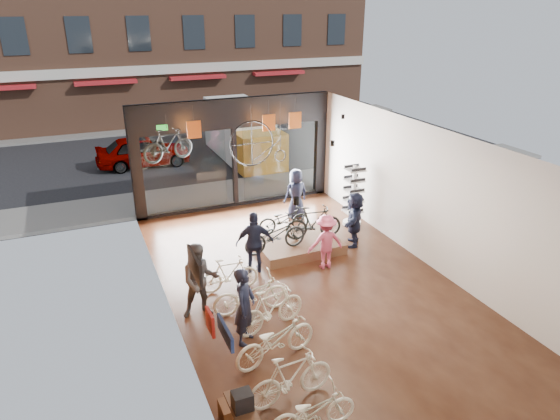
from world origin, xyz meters
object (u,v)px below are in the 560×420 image
floor_bike_3 (271,309)px  sunglasses_rack (353,196)px  hung_bike (168,145)px  customer_0 (245,306)px  box_truck (246,134)px  customer_4 (296,194)px  floor_bike_1 (291,378)px  display_platform (297,244)px  floor_bike_2 (275,340)px  customer_3 (326,242)px  customer_5 (354,219)px  street_car (143,151)px  display_bike_mid (314,222)px  floor_bike_0 (313,411)px  floor_bike_5 (229,274)px  customer_1 (200,280)px  penny_farthing (261,144)px  floor_bike_4 (251,294)px  display_bike_left (275,235)px  customer_2 (255,243)px  display_bike_right (284,219)px

floor_bike_3 → sunglasses_rack: size_ratio=0.86×
hung_bike → customer_0: bearing=164.7°
box_truck → customer_4: box_truck is taller
floor_bike_1 → display_platform: floor_bike_1 is taller
sunglasses_rack → floor_bike_2: bearing=-116.4°
customer_3 → customer_5: size_ratio=0.93×
street_car → display_bike_mid: size_ratio=2.40×
floor_bike_0 → floor_bike_5: 4.81m
floor_bike_3 → customer_5: customer_5 is taller
floor_bike_2 → customer_5: size_ratio=1.11×
floor_bike_0 → customer_1: size_ratio=0.86×
box_truck → customer_0: box_truck is taller
floor_bike_3 → customer_1: (-1.27, 1.12, 0.39)m
floor_bike_3 → floor_bike_1: bearing=154.7°
floor_bike_1 → penny_farthing: (2.59, 8.19, 1.99)m
floor_bike_4 → customer_1: bearing=77.9°
street_car → customer_5: customer_5 is taller
floor_bike_3 → display_bike_left: 3.21m
street_car → display_bike_mid: 10.65m
customer_1 → customer_4: size_ratio=1.08×
floor_bike_3 → hung_bike: bearing=-2.9°
sunglasses_rack → floor_bike_3: bearing=-120.7°
floor_bike_2 → customer_2: bearing=-25.2°
customer_1 → penny_farthing: bearing=61.5°
customer_3 → customer_5: customer_5 is taller
display_bike_mid → customer_2: (-2.08, -0.68, 0.06)m
display_platform → customer_3: size_ratio=1.56×
floor_bike_3 → display_bike_mid: display_bike_mid is taller
sunglasses_rack → customer_0: bearing=-123.2°
display_bike_left → display_bike_mid: size_ratio=1.10×
display_bike_left → display_bike_mid: bearing=-81.9°
display_bike_left → floor_bike_1: bearing=155.8°
floor_bike_3 → penny_farthing: bearing=-31.8°
hung_bike → customer_1: bearing=157.8°
customer_4 → hung_bike: size_ratio=1.06×
customer_2 → customer_3: bearing=177.0°
floor_bike_1 → customer_4: customer_4 is taller
customer_4 → floor_bike_0: bearing=63.6°
box_truck → floor_bike_1: 15.11m
display_bike_mid → display_bike_right: bearing=50.8°
floor_bike_0 → customer_5: bearing=-34.1°
floor_bike_3 → hung_bike: hung_bike is taller
floor_bike_3 → display_bike_left: bearing=-36.7°
customer_0 → customer_2: 3.01m
floor_bike_4 → sunglasses_rack: sunglasses_rack is taller
floor_bike_1 → display_bike_left: bearing=-23.8°
floor_bike_2 → display_bike_right: size_ratio=1.15×
customer_1 → penny_farthing: size_ratio=0.97×
box_truck → floor_bike_3: size_ratio=3.67×
floor_bike_3 → display_bike_mid: size_ratio=1.02×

